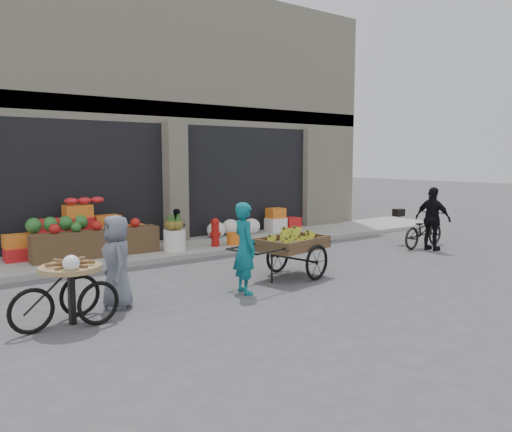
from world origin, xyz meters
TOP-DOWN VIEW (x-y plane):
  - ground at (0.00, 0.00)m, footprint 80.00×80.00m
  - sidewalk at (0.00, 4.10)m, footprint 18.00×2.20m
  - building at (0.00, 8.03)m, footprint 14.00×6.45m
  - fruit_display at (-2.48, 4.38)m, footprint 3.10×1.12m
  - pineapple_bin at (-0.75, 3.60)m, footprint 0.52×0.52m
  - fire_hydrant at (0.35, 3.55)m, footprint 0.22×0.22m
  - orange_bucket at (0.85, 3.50)m, footprint 0.32×0.32m
  - right_bay_goods at (2.61, 4.70)m, footprint 3.35×0.60m
  - seated_person at (-0.35, 4.20)m, footprint 0.51×0.43m
  - banana_cart at (0.04, 0.27)m, footprint 2.44×1.37m
  - vendor_woman at (-1.29, -0.11)m, footprint 0.46×0.62m
  - tricycle_cart at (-4.17, -0.05)m, footprint 1.46×0.96m
  - vendor_grey at (-3.36, 0.36)m, footprint 0.55×0.76m
  - bicycle at (5.01, 0.82)m, footprint 1.77×0.77m
  - cyclist at (4.81, 0.42)m, footprint 0.48×0.97m

SIDE VIEW (x-z plane):
  - ground at x=0.00m, z-range 0.00..0.00m
  - sidewalk at x=0.00m, z-range 0.00..0.12m
  - orange_bucket at x=0.85m, z-range 0.12..0.42m
  - pineapple_bin at x=-0.75m, z-range 0.12..0.62m
  - right_bay_goods at x=2.61m, z-range 0.06..0.76m
  - bicycle at x=5.01m, z-range 0.00..0.90m
  - fire_hydrant at x=0.35m, z-range 0.15..0.86m
  - tricycle_cart at x=-4.17m, z-range 0.09..1.04m
  - seated_person at x=-0.35m, z-range 0.12..1.05m
  - fruit_display at x=-2.48m, z-range 0.05..1.29m
  - banana_cart at x=0.04m, z-range 0.22..1.18m
  - vendor_grey at x=-3.36m, z-range 0.00..1.44m
  - vendor_woman at x=-1.29m, z-range 0.00..1.57m
  - cyclist at x=4.81m, z-range 0.00..1.59m
  - building at x=0.00m, z-range -0.13..6.87m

